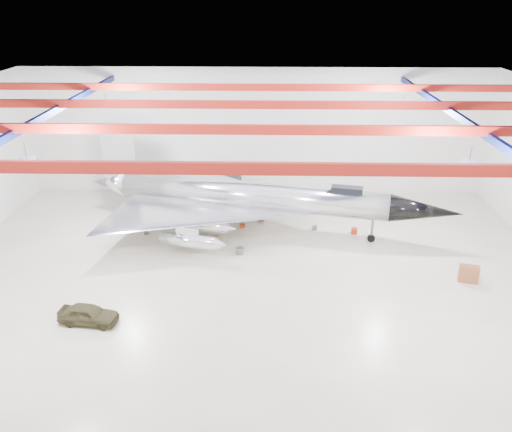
{
  "coord_description": "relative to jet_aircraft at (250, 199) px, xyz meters",
  "views": [
    {
      "loc": [
        0.98,
        -27.51,
        16.74
      ],
      "look_at": [
        0.26,
        2.0,
        3.38
      ],
      "focal_mm": 35.0,
      "sensor_mm": 36.0,
      "label": 1
    }
  ],
  "objects": [
    {
      "name": "desk",
      "position": [
        13.96,
        -7.22,
        -1.98
      ],
      "size": [
        1.29,
        0.89,
        1.08
      ],
      "primitive_type": "cube",
      "rotation": [
        0.0,
        0.0,
        -0.28
      ],
      "color": "brown",
      "rests_on": "floor"
    },
    {
      "name": "spares_box",
      "position": [
        4.94,
        0.04,
        -2.35
      ],
      "size": [
        0.46,
        0.46,
        0.32
      ],
      "primitive_type": "cylinder",
      "rotation": [
        0.0,
        0.0,
        0.35
      ],
      "color": "#59595B",
      "rests_on": "floor"
    },
    {
      "name": "wall_back",
      "position": [
        0.29,
        7.99,
        2.98
      ],
      "size": [
        40.0,
        0.0,
        40.0
      ],
      "primitive_type": "plane",
      "rotation": [
        1.57,
        0.0,
        0.0
      ],
      "color": "silver",
      "rests_on": "floor"
    },
    {
      "name": "engine_drum",
      "position": [
        -0.59,
        -3.96,
        -2.28
      ],
      "size": [
        0.55,
        0.55,
        0.48
      ],
      "primitive_type": "cylinder",
      "rotation": [
        0.0,
        0.0,
        0.04
      ],
      "color": "#59595B",
      "rests_on": "floor"
    },
    {
      "name": "crate_ply",
      "position": [
        -2.45,
        -1.99,
        -2.33
      ],
      "size": [
        0.59,
        0.51,
        0.37
      ],
      "primitive_type": "cube",
      "rotation": [
        0.0,
        0.0,
        0.19
      ],
      "color": "olive",
      "rests_on": "floor"
    },
    {
      "name": "tool_chest",
      "position": [
        7.87,
        -0.55,
        -2.31
      ],
      "size": [
        0.62,
        0.62,
        0.42
      ],
      "primitive_type": "cylinder",
      "rotation": [
        0.0,
        0.0,
        0.39
      ],
      "color": "#AB2E11",
      "rests_on": "floor"
    },
    {
      "name": "ceiling_structure",
      "position": [
        0.29,
        -7.01,
        7.81
      ],
      "size": [
        39.5,
        29.5,
        1.08
      ],
      "color": "maroon",
      "rests_on": "ceiling"
    },
    {
      "name": "crate_small",
      "position": [
        -7.83,
        -1.01,
        -2.39
      ],
      "size": [
        0.4,
        0.35,
        0.25
      ],
      "primitive_type": "cube",
      "rotation": [
        0.0,
        0.0,
        0.21
      ],
      "color": "#59595B",
      "rests_on": "floor"
    },
    {
      "name": "parts_bin",
      "position": [
        0.77,
        1.59,
        -2.33
      ],
      "size": [
        0.59,
        0.49,
        0.38
      ],
      "primitive_type": "cube",
      "rotation": [
        0.0,
        0.0,
        0.12
      ],
      "color": "olive",
      "rests_on": "floor"
    },
    {
      "name": "floor",
      "position": [
        0.29,
        -7.01,
        -2.52
      ],
      "size": [
        40.0,
        40.0,
        0.0
      ],
      "primitive_type": "plane",
      "color": "#BBAF95",
      "rests_on": "ground"
    },
    {
      "name": "ceiling",
      "position": [
        0.29,
        -7.01,
        8.48
      ],
      "size": [
        40.0,
        40.0,
        0.0
      ],
      "primitive_type": "plane",
      "rotation": [
        3.14,
        0.0,
        0.0
      ],
      "color": "#0A0F38",
      "rests_on": "wall_back"
    },
    {
      "name": "toolbox_red",
      "position": [
        -0.64,
        0.35,
        -2.38
      ],
      "size": [
        0.45,
        0.4,
        0.27
      ],
      "primitive_type": "cube",
      "rotation": [
        0.0,
        0.0,
        0.28
      ],
      "color": "#AB2E11",
      "rests_on": "floor"
    },
    {
      "name": "jeep",
      "position": [
        -8.48,
        -12.09,
        -1.96
      ],
      "size": [
        3.42,
        1.72,
        1.12
      ],
      "primitive_type": "imported",
      "rotation": [
        0.0,
        0.0,
        1.45
      ],
      "color": "#36331B",
      "rests_on": "floor"
    },
    {
      "name": "jet_aircraft",
      "position": [
        0.0,
        0.0,
        0.0
      ],
      "size": [
        27.89,
        19.06,
        7.67
      ],
      "rotation": [
        0.0,
        0.0,
        -0.21
      ],
      "color": "silver",
      "rests_on": "floor"
    }
  ]
}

